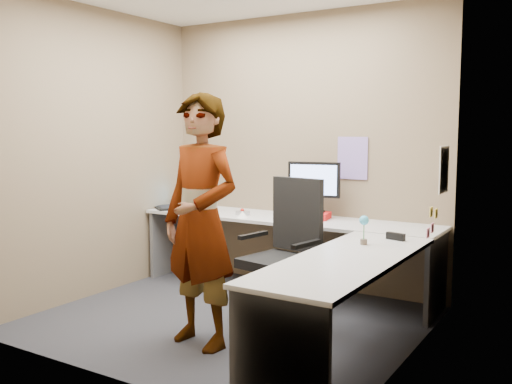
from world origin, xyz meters
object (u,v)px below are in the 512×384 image
Objects in this scene: desk at (297,248)px; office_chair at (284,266)px; monitor at (314,183)px; person at (201,221)px.

office_chair is (-0.01, -0.21, -0.12)m from desk.
monitor is 0.43× the size of office_chair.
office_chair is at bearing 75.99° from person.
person is (-0.29, -0.71, 0.44)m from office_chair.
monitor is at bearing 93.91° from person.
office_chair is at bearing -89.10° from monitor.
monitor is at bearing 104.74° from desk.
monitor reaches higher than desk.
person is at bearing -108.14° from desk.
desk is 1.63× the size of person.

